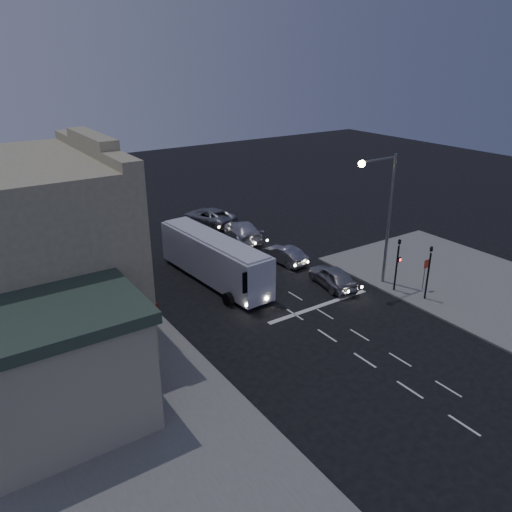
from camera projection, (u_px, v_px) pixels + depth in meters
ground at (316, 328)px, 29.47m from camera, size 120.00×120.00×0.00m
sidewalk_near at (505, 297)px, 33.08m from camera, size 12.00×24.00×0.12m
sidewalk_far at (54, 333)px, 28.89m from camera, size 12.00×50.00×0.12m
road_markings at (298, 301)px, 32.68m from camera, size 8.00×30.55×0.01m
tour_bus at (214, 258)px, 34.91m from camera, size 3.05×10.98×3.33m
car_suv at (333, 276)px, 34.53m from camera, size 2.39×4.53×1.47m
car_sedan_a at (285, 255)px, 38.44m from camera, size 1.74×4.15×1.33m
car_sedan_b at (243, 231)px, 43.27m from camera, size 3.39×5.80×1.58m
car_sedan_c at (209, 216)px, 47.05m from camera, size 4.11×6.12×1.56m
traffic_signal_main at (398, 259)px, 33.08m from camera, size 0.25×0.35×4.10m
traffic_signal_side at (429, 266)px, 31.92m from camera, size 0.18×0.15×4.10m
regulatory_sign at (425, 270)px, 33.49m from camera, size 0.45×0.12×2.20m
streetlight at (384, 206)px, 32.79m from camera, size 3.32×0.44×9.00m
main_building at (21, 255)px, 26.47m from camera, size 10.12×12.00×11.00m
low_building_south at (56, 370)px, 20.47m from camera, size 7.40×5.40×5.70m
low_building_north at (0, 225)px, 36.60m from camera, size 9.40×9.40×6.50m
street_tree at (91, 215)px, 35.09m from camera, size 4.00×4.00×6.20m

